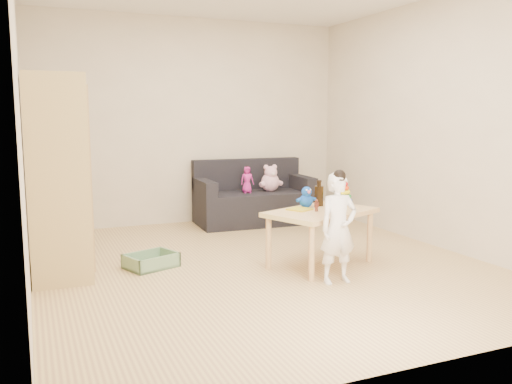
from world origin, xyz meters
name	(u,v)px	position (x,y,z in m)	size (l,w,h in m)	color
room	(262,125)	(0.00, 0.00, 1.30)	(4.50, 4.50, 4.50)	#D8B874
wardrobe	(56,176)	(-1.75, 0.45, 0.86)	(0.48, 0.96, 1.72)	tan
sofa	(254,208)	(0.69, 1.82, 0.21)	(1.46, 0.73, 0.41)	black
play_table	(320,238)	(0.49, -0.24, 0.26)	(0.99, 0.63, 0.52)	#E0C67A
storage_bin	(151,260)	(-0.97, 0.30, 0.07)	(0.44, 0.33, 0.13)	gray
toddler	(338,230)	(0.36, -0.75, 0.45)	(0.33, 0.22, 0.90)	white
pink_bear	(270,180)	(0.90, 1.79, 0.56)	(0.25, 0.22, 0.29)	#FFBBD6
doll	(247,180)	(0.57, 1.76, 0.57)	(0.17, 0.11, 0.33)	#C82590
ring_stacker	(342,196)	(0.82, -0.07, 0.61)	(0.20, 0.20, 0.23)	orange
brown_bottle	(319,195)	(0.59, -0.02, 0.63)	(0.09, 0.09, 0.25)	black
blue_plush	(306,197)	(0.44, -0.05, 0.62)	(0.17, 0.13, 0.20)	blue
wooden_figure	(317,205)	(0.42, -0.28, 0.58)	(0.04, 0.04, 0.11)	maroon
yellow_book	(299,209)	(0.31, -0.15, 0.53)	(0.18, 0.18, 0.01)	gold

